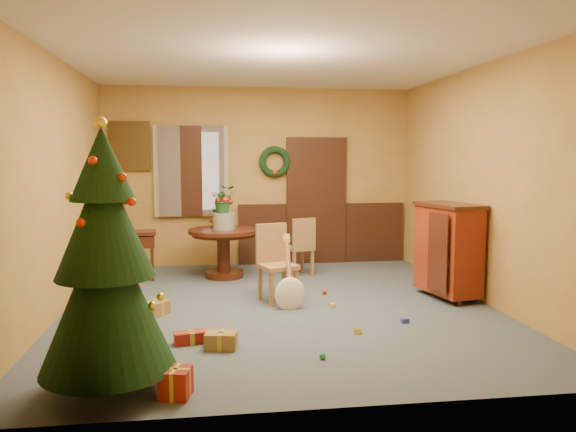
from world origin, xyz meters
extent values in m
plane|color=#363F4E|center=(0.00, 0.00, 0.00)|extent=(5.50, 5.50, 0.00)
plane|color=silver|center=(0.00, 0.00, 2.90)|extent=(5.50, 5.50, 0.00)
plane|color=olive|center=(0.00, 2.75, 1.45)|extent=(5.00, 0.00, 5.00)
plane|color=olive|center=(0.00, -2.75, 1.45)|extent=(5.00, 0.00, 5.00)
plane|color=olive|center=(-2.50, 0.00, 1.45)|extent=(0.00, 5.50, 5.50)
plane|color=olive|center=(2.50, 0.00, 1.45)|extent=(0.00, 5.50, 5.50)
cube|color=black|center=(1.05, 2.71, 0.50)|extent=(2.80, 0.06, 1.00)
cube|color=black|center=(0.95, 2.70, 1.05)|extent=(1.00, 0.08, 2.10)
cube|color=white|center=(0.95, 2.73, 1.00)|extent=(0.80, 0.03, 1.90)
cube|color=black|center=(-1.10, 2.70, 1.55)|extent=(1.05, 0.08, 1.45)
cube|color=white|center=(-1.10, 2.73, 1.55)|extent=(0.88, 0.03, 1.25)
cube|color=white|center=(-1.48, 2.65, 1.55)|extent=(0.42, 0.02, 1.45)
cube|color=white|center=(-0.72, 2.65, 1.55)|extent=(0.42, 0.02, 1.45)
torus|color=black|center=(0.25, 2.67, 1.70)|extent=(0.51, 0.11, 0.51)
cube|color=#4C3819|center=(-2.05, 2.71, 1.95)|extent=(0.62, 0.05, 0.78)
cube|color=gray|center=(-2.05, 2.74, 1.95)|extent=(0.48, 0.02, 0.62)
cylinder|color=black|center=(-0.61, 1.75, 0.69)|extent=(1.05, 1.05, 0.06)
cylinder|color=black|center=(-0.61, 1.75, 0.64)|extent=(0.94, 0.94, 0.04)
cylinder|color=black|center=(-0.61, 1.75, 0.36)|extent=(0.17, 0.17, 0.58)
cylinder|color=black|center=(-0.61, 1.75, 0.05)|extent=(0.56, 0.56, 0.09)
cylinder|color=slate|center=(-0.61, 1.75, 0.84)|extent=(0.32, 0.32, 0.24)
imported|color=#1E4C23|center=(-0.61, 1.75, 1.16)|extent=(0.37, 0.32, 0.41)
cube|color=olive|center=(0.00, 0.24, 0.44)|extent=(0.52, 0.52, 0.05)
cube|color=olive|center=(-0.06, 0.41, 0.71)|extent=(0.40, 0.17, 0.49)
cube|color=olive|center=(0.11, 0.45, 0.21)|extent=(0.06, 0.06, 0.42)
cube|color=olive|center=(-0.21, 0.34, 0.21)|extent=(0.06, 0.06, 0.42)
cube|color=olive|center=(0.22, 0.13, 0.21)|extent=(0.06, 0.06, 0.42)
cube|color=olive|center=(-0.10, 0.02, 0.21)|extent=(0.06, 0.06, 0.42)
cube|color=olive|center=(0.50, 1.79, 0.41)|extent=(0.49, 0.49, 0.05)
cube|color=olive|center=(0.56, 1.63, 0.65)|extent=(0.37, 0.16, 0.45)
cube|color=olive|center=(0.41, 1.59, 0.19)|extent=(0.05, 0.05, 0.39)
cube|color=olive|center=(0.70, 1.70, 0.19)|extent=(0.05, 0.05, 0.39)
cube|color=olive|center=(0.31, 1.88, 0.19)|extent=(0.05, 0.05, 0.39)
cube|color=olive|center=(0.60, 1.98, 0.19)|extent=(0.05, 0.05, 0.39)
cylinder|color=black|center=(-0.66, 2.22, 0.39)|extent=(0.10, 0.10, 0.77)
cylinder|color=black|center=(-0.66, 2.22, 0.78)|extent=(0.31, 0.31, 0.03)
imported|color=#19471E|center=(-0.66, 2.22, 1.00)|extent=(0.24, 0.20, 0.41)
cylinder|color=#382111|center=(-1.58, -2.24, 0.11)|extent=(0.13, 0.13, 0.22)
cone|color=black|center=(-1.58, -2.24, 0.77)|extent=(1.00, 1.00, 1.18)
cone|color=black|center=(-1.58, -2.24, 1.32)|extent=(0.73, 0.73, 0.86)
cone|color=black|center=(-1.58, -2.24, 1.73)|extent=(0.47, 0.47, 0.55)
sphere|color=yellow|center=(-1.58, -2.24, 2.02)|extent=(0.09, 0.09, 0.09)
cube|color=black|center=(-2.00, 1.74, 0.69)|extent=(0.84, 0.48, 0.05)
cube|color=black|center=(-2.00, 1.74, 0.57)|extent=(0.79, 0.44, 0.17)
cube|color=black|center=(-2.34, 1.74, 0.33)|extent=(0.08, 0.29, 0.66)
cube|color=black|center=(-1.66, 1.74, 0.33)|extent=(0.08, 0.29, 0.66)
cube|color=#541409|center=(2.15, 0.14, 0.62)|extent=(0.60, 0.95, 1.09)
cube|color=black|center=(2.15, 0.14, 1.18)|extent=(0.66, 1.01, 0.04)
cylinder|color=black|center=(2.15, -0.23, 0.04)|extent=(0.06, 0.06, 0.08)
cylinder|color=black|center=(2.15, 0.51, 0.04)|extent=(0.06, 0.06, 0.08)
cube|color=brown|center=(-0.73, -1.38, 0.08)|extent=(0.32, 0.26, 0.15)
cube|color=gold|center=(-0.73, -1.38, 0.08)|extent=(0.29, 0.08, 0.16)
cube|color=gold|center=(-0.73, -1.38, 0.08)|extent=(0.08, 0.22, 0.16)
cube|color=maroon|center=(-1.08, -2.40, 0.11)|extent=(0.26, 0.26, 0.22)
cube|color=gold|center=(-1.08, -2.40, 0.11)|extent=(0.22, 0.08, 0.22)
cube|color=gold|center=(-1.08, -2.40, 0.11)|extent=(0.08, 0.22, 0.22)
cube|color=brown|center=(-1.43, -0.16, 0.08)|extent=(0.33, 0.35, 0.16)
cube|color=gold|center=(-1.43, -0.16, 0.08)|extent=(0.18, 0.26, 0.16)
cube|color=gold|center=(-1.43, -0.16, 0.08)|extent=(0.19, 0.15, 0.16)
cube|color=maroon|center=(-1.01, -1.20, 0.06)|extent=(0.34, 0.19, 0.11)
cube|color=gold|center=(-1.01, -1.20, 0.06)|extent=(0.33, 0.08, 0.12)
cube|color=gold|center=(-1.01, -1.20, 0.06)|extent=(0.07, 0.14, 0.12)
cube|color=#24399F|center=(1.25, -0.84, 0.03)|extent=(0.09, 0.06, 0.05)
sphere|color=#268C32|center=(0.15, -1.79, 0.03)|extent=(0.06, 0.06, 0.06)
cube|color=yellow|center=(0.61, -0.13, 0.03)|extent=(0.07, 0.09, 0.05)
sphere|color=red|center=(0.65, 0.52, 0.03)|extent=(0.06, 0.06, 0.06)
cube|color=yellow|center=(0.65, -1.13, 0.03)|extent=(0.09, 0.06, 0.05)
camera|label=1|loc=(-0.81, -6.48, 1.77)|focal=35.00mm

